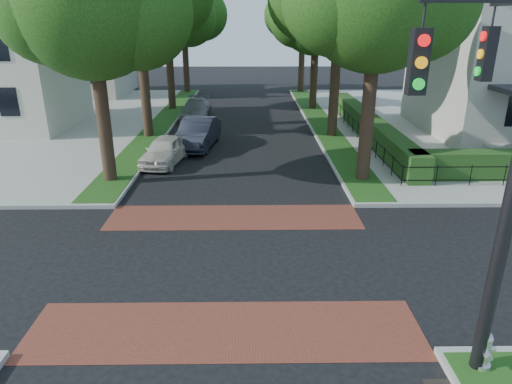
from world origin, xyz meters
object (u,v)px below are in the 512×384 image
traffic_signal (504,143)px  parked_car_middle (198,133)px  parked_car_rear (196,109)px  fire_hydrant (484,350)px  parked_car_front (165,150)px

traffic_signal → parked_car_middle: size_ratio=1.65×
traffic_signal → parked_car_middle: 19.12m
parked_car_middle → parked_car_rear: size_ratio=1.02×
traffic_signal → fire_hydrant: 4.17m
parked_car_front → parked_car_middle: (1.30, 3.07, 0.13)m
parked_car_middle → parked_car_rear: 7.78m
traffic_signal → parked_car_rear: bearing=108.1°
parked_car_front → fire_hydrant: size_ratio=4.63×
parked_car_middle → fire_hydrant: parked_car_middle is taller
traffic_signal → parked_car_rear: size_ratio=1.68×
parked_car_front → parked_car_middle: parked_car_middle is taller
fire_hydrant → traffic_signal: bearing=134.5°
parked_car_middle → traffic_signal: bearing=-59.8°
traffic_signal → parked_car_middle: traffic_signal is taller
traffic_signal → parked_car_middle: (-7.19, 17.29, -3.91)m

